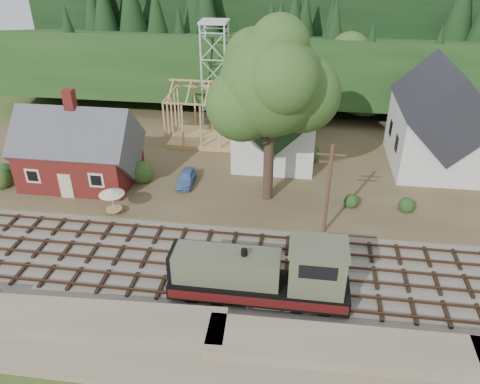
# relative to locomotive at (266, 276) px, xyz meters

# --- Properties ---
(ground) EXTENTS (140.00, 140.00, 0.00)m
(ground) POSITION_rel_locomotive_xyz_m (-2.98, 3.00, -2.07)
(ground) COLOR #384C1E
(ground) RESTS_ON ground
(embankment) EXTENTS (64.00, 5.00, 1.60)m
(embankment) POSITION_rel_locomotive_xyz_m (-2.98, -5.50, -2.07)
(embankment) COLOR #7F7259
(embankment) RESTS_ON ground
(railroad_bed) EXTENTS (64.00, 11.00, 0.16)m
(railroad_bed) POSITION_rel_locomotive_xyz_m (-2.98, 3.00, -1.99)
(railroad_bed) COLOR #726B5B
(railroad_bed) RESTS_ON ground
(village_flat) EXTENTS (64.00, 26.00, 0.30)m
(village_flat) POSITION_rel_locomotive_xyz_m (-2.98, 21.00, -1.92)
(village_flat) COLOR brown
(village_flat) RESTS_ON ground
(hillside) EXTENTS (70.00, 28.96, 12.74)m
(hillside) POSITION_rel_locomotive_xyz_m (-2.98, 45.00, -2.07)
(hillside) COLOR #1E3F19
(hillside) RESTS_ON ground
(ridge) EXTENTS (80.00, 20.00, 12.00)m
(ridge) POSITION_rel_locomotive_xyz_m (-2.98, 61.00, -2.07)
(ridge) COLOR black
(ridge) RESTS_ON ground
(depot) EXTENTS (10.80, 7.41, 9.00)m
(depot) POSITION_rel_locomotive_xyz_m (-18.98, 14.00, 1.14)
(depot) COLOR #541813
(depot) RESTS_ON village_flat
(church) EXTENTS (8.40, 15.17, 13.00)m
(church) POSITION_rel_locomotive_xyz_m (-0.98, 22.68, 3.11)
(church) COLOR silver
(church) RESTS_ON village_flat
(farmhouse) EXTENTS (8.40, 10.80, 10.60)m
(farmhouse) POSITION_rel_locomotive_xyz_m (15.02, 22.00, 2.79)
(farmhouse) COLOR silver
(farmhouse) RESTS_ON village_flat
(timber_frame) EXTENTS (8.20, 6.20, 6.99)m
(timber_frame) POSITION_rel_locomotive_xyz_m (-8.98, 25.00, 1.19)
(timber_frame) COLOR tan
(timber_frame) RESTS_ON village_flat
(lattice_tower) EXTENTS (3.20, 3.20, 12.12)m
(lattice_tower) POSITION_rel_locomotive_xyz_m (-8.98, 31.00, 7.96)
(lattice_tower) COLOR silver
(lattice_tower) RESTS_ON village_flat
(big_tree) EXTENTS (10.90, 8.40, 14.70)m
(big_tree) POSITION_rel_locomotive_xyz_m (-0.81, 13.08, 8.14)
(big_tree) COLOR #38281E
(big_tree) RESTS_ON village_flat
(telegraph_pole_near) EXTENTS (2.20, 0.28, 8.00)m
(telegraph_pole_near) POSITION_rel_locomotive_xyz_m (4.02, 8.20, 2.17)
(telegraph_pole_near) COLOR #4C331E
(telegraph_pole_near) RESTS_ON ground
(locomotive) EXTENTS (11.62, 2.91, 4.66)m
(locomotive) POSITION_rel_locomotive_xyz_m (0.00, 0.00, 0.00)
(locomotive) COLOR black
(locomotive) RESTS_ON railroad_bed
(car_blue) EXTENTS (1.63, 3.83, 1.29)m
(car_blue) POSITION_rel_locomotive_xyz_m (-8.91, 14.52, -1.13)
(car_blue) COLOR #5E86CA
(car_blue) RESTS_ON village_flat
(car_green) EXTENTS (3.64, 2.34, 1.13)m
(car_green) POSITION_rel_locomotive_xyz_m (-20.30, 12.65, -1.21)
(car_green) COLOR #709D6C
(car_green) RESTS_ON village_flat
(patio_set) EXTENTS (2.16, 2.16, 2.41)m
(patio_set) POSITION_rel_locomotive_xyz_m (-13.78, 8.50, 0.28)
(patio_set) COLOR silver
(patio_set) RESTS_ON village_flat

